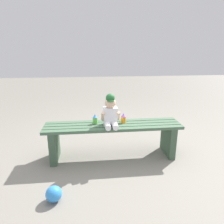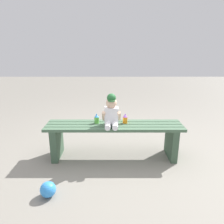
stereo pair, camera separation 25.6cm
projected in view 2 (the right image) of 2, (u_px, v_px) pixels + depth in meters
The scene contains 6 objects.
ground_plane at pixel (113, 156), 2.80m from camera, with size 16.00×16.00×0.00m, color gray.
park_bench at pixel (113, 135), 2.71m from camera, with size 1.74×0.37×0.46m.
child_figure at pixel (111, 112), 2.58m from camera, with size 0.23×0.27×0.40m.
sippy_cup_left at pixel (96, 119), 2.69m from camera, with size 0.06×0.06×0.12m.
sippy_cup_right at pixel (124, 119), 2.70m from camera, with size 0.06×0.06×0.12m.
toy_ball at pixel (47, 190), 2.03m from camera, with size 0.15×0.15×0.15m, color #338CE5.
Camera 2 is at (-0.03, -2.50, 1.40)m, focal length 33.54 mm.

